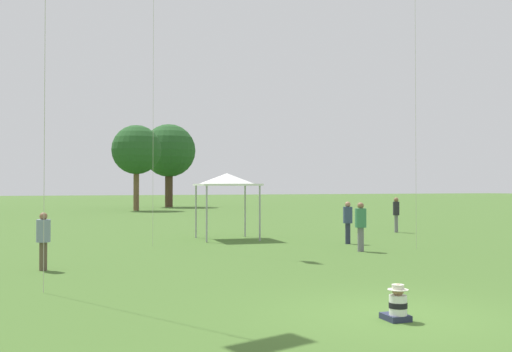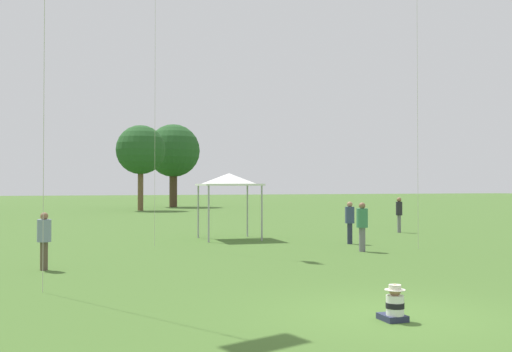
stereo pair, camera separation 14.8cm
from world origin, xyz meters
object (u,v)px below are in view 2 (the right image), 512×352
(seated_toddler, at_px, (394,305))
(distant_tree_2, at_px, (141,150))
(person_standing_0, at_px, (350,219))
(person_standing_4, at_px, (44,236))
(person_standing_2, at_px, (362,223))
(distant_tree_1, at_px, (173,151))
(person_standing_1, at_px, (399,211))
(canopy_tent, at_px, (229,180))

(seated_toddler, relative_size, distant_tree_2, 0.08)
(person_standing_0, relative_size, person_standing_4, 1.07)
(person_standing_2, bearing_deg, seated_toddler, 14.44)
(distant_tree_1, bearing_deg, person_standing_2, -97.00)
(person_standing_1, bearing_deg, distant_tree_2, -166.20)
(distant_tree_1, bearing_deg, person_standing_0, -96.04)
(person_standing_1, height_order, distant_tree_1, distant_tree_1)
(person_standing_0, xyz_separation_m, distant_tree_1, (4.63, 43.78, 5.13))
(seated_toddler, relative_size, canopy_tent, 0.22)
(person_standing_0, height_order, person_standing_2, person_standing_2)
(distant_tree_2, bearing_deg, distant_tree_1, 57.62)
(distant_tree_2, bearing_deg, person_standing_0, -88.85)
(distant_tree_1, bearing_deg, distant_tree_2, -122.38)
(person_standing_1, height_order, person_standing_2, person_standing_1)
(person_standing_0, bearing_deg, person_standing_1, 12.37)
(canopy_tent, bearing_deg, distant_tree_1, 78.41)
(person_standing_2, bearing_deg, canopy_tent, -113.32)
(person_standing_0, relative_size, canopy_tent, 0.59)
(person_standing_4, bearing_deg, canopy_tent, 173.27)
(person_standing_1, bearing_deg, canopy_tent, -84.86)
(person_standing_0, distance_m, person_standing_2, 2.70)
(person_standing_1, distance_m, distant_tree_2, 32.19)
(seated_toddler, xyz_separation_m, canopy_tent, (2.77, 15.40, 2.22))
(person_standing_2, height_order, person_standing_4, person_standing_2)
(seated_toddler, bearing_deg, person_standing_2, 64.88)
(person_standing_4, relative_size, canopy_tent, 0.55)
(person_standing_0, bearing_deg, seated_toddler, -143.80)
(person_standing_4, xyz_separation_m, canopy_tent, (7.71, 6.85, 1.59))
(person_standing_2, distance_m, distant_tree_1, 46.90)
(person_standing_4, height_order, distant_tree_1, distant_tree_1)
(person_standing_4, bearing_deg, person_standing_2, 135.21)
(canopy_tent, height_order, distant_tree_2, distant_tree_2)
(person_standing_4, distance_m, distant_tree_1, 49.81)
(person_standing_1, xyz_separation_m, distant_tree_1, (-0.62, 39.73, 5.08))
(seated_toddler, relative_size, person_standing_0, 0.37)
(person_standing_1, relative_size, canopy_tent, 0.61)
(person_standing_1, relative_size, person_standing_2, 1.01)
(distant_tree_1, height_order, distant_tree_2, distant_tree_1)
(person_standing_0, height_order, canopy_tent, canopy_tent)
(canopy_tent, relative_size, distant_tree_1, 0.31)
(seated_toddler, relative_size, person_standing_1, 0.36)
(person_standing_2, relative_size, distant_tree_1, 0.18)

